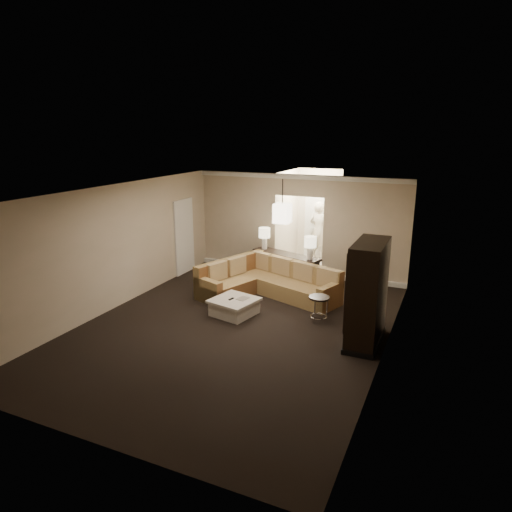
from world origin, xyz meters
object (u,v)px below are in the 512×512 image
at_px(coffee_table, 234,307).
at_px(sectional_sofa, 267,282).
at_px(console_table, 286,265).
at_px(person, 319,228).
at_px(armoire, 367,296).
at_px(drink_table, 319,304).

bearing_deg(coffee_table, sectional_sofa, 82.54).
xyz_separation_m(console_table, person, (0.19, 2.40, 0.56)).
height_order(armoire, drink_table, armoire).
bearing_deg(sectional_sofa, armoire, -11.37).
height_order(sectional_sofa, person, person).
relative_size(armoire, person, 0.97).
bearing_deg(coffee_table, armoire, -3.82).
bearing_deg(armoire, console_table, 133.50).
relative_size(drink_table, person, 0.27).
bearing_deg(console_table, sectional_sofa, -74.40).
xyz_separation_m(console_table, drink_table, (1.56, -2.17, -0.07)).
bearing_deg(console_table, drink_table, -35.79).
xyz_separation_m(armoire, drink_table, (-1.09, 0.62, -0.56)).
bearing_deg(sectional_sofa, person, 105.46).
bearing_deg(person, coffee_table, 102.04).
bearing_deg(drink_table, armoire, -29.51).
distance_m(coffee_table, console_table, 2.63).
xyz_separation_m(sectional_sofa, drink_table, (1.62, -1.00, 0.05)).
xyz_separation_m(coffee_table, armoire, (2.90, -0.19, 0.77)).
relative_size(coffee_table, console_table, 0.53).
bearing_deg(armoire, person, 115.38).
xyz_separation_m(console_table, armoire, (2.65, -2.79, 0.49)).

